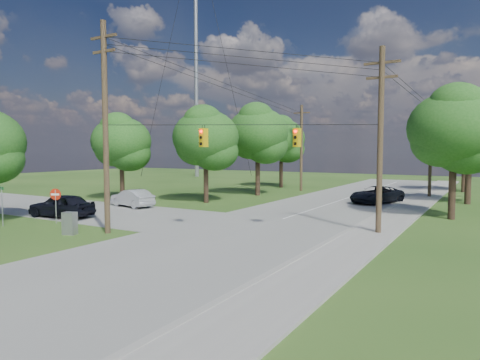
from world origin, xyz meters
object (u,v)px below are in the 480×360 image
Objects in this scene: pole_north_e at (431,147)px; car_cross_silver at (132,198)px; pole_north_w at (301,147)px; do_not_enter_sign at (56,198)px; pole_sw at (105,124)px; car_cross_dark at (62,205)px; car_main_north at (377,195)px; control_cabinet at (70,223)px; pole_ne at (380,138)px.

car_cross_silver is (-20.42, -20.70, -4.36)m from pole_north_e.
pole_north_e is at bearing 0.00° from pole_north_w.
do_not_enter_sign is (-5.07, -29.00, -3.46)m from pole_north_w.
car_cross_silver is (-6.92, 8.90, -5.46)m from pole_sw.
pole_north_e is 1.00× the size of pole_north_w.
car_cross_dark reaches higher than car_cross_silver.
car_main_north is at bearing 29.59° from do_not_enter_sign.
do_not_enter_sign reaches higher than control_cabinet.
pole_sw is at bearing 49.97° from car_cross_silver.
do_not_enter_sign is (-3.97, 2.00, 1.03)m from control_cabinet.
pole_sw reaches higher than car_cross_dark.
car_cross_dark is at bearing -165.63° from pole_ne.
pole_ne reaches higher than control_cabinet.
pole_north_e reaches higher than car_main_north.
do_not_enter_sign reaches higher than car_cross_silver.
car_main_north is at bearing 65.48° from pole_sw.
pole_north_w is 13.62m from car_main_north.
pole_sw reaches higher than pole_north_w.
pole_north_w is 1.84× the size of car_main_north.
pole_north_w is 22.14m from car_cross_silver.
pole_north_e is at bearing 90.00° from pole_ne.
pole_ne is 20.57m from do_not_enter_sign.
pole_sw is 1.20× the size of pole_north_e.
pole_sw is 32.55m from pole_north_e.
pole_north_e is 2.03× the size of car_cross_dark.
car_cross_dark is 3.86× the size of control_cabinet.
control_cabinet is 4.56m from do_not_enter_sign.
pole_sw is 29.62m from pole_north_w.
pole_north_e is 1.84× the size of car_main_north.
pole_ne is at bearing 97.25° from car_cross_dark.
car_cross_dark reaches higher than car_main_north.
pole_north_w is at bearing 90.77° from pole_sw.
pole_sw reaches higher than pole_north_e.
pole_sw reaches higher than pole_ne.
do_not_enter_sign is at bearing 136.56° from control_cabinet.
pole_north_w is (-13.90, 22.00, -0.34)m from pole_ne.
pole_north_e is at bearing 135.72° from car_cross_dark.
car_cross_silver is at bearing 170.56° from car_cross_dark.
pole_ne is at bearing -57.71° from pole_north_w.
car_cross_silver is 11.65m from control_cabinet.
car_main_north is 4.25× the size of control_cabinet.
control_cabinet is at bearing -115.81° from pole_north_e.
do_not_enter_sign reaches higher than car_cross_dark.
pole_sw reaches higher than car_main_north.
pole_north_e reaches higher than car_cross_silver.
pole_ne reaches higher than pole_north_w.
pole_north_e is 13.90m from pole_north_w.
pole_ne reaches higher than car_cross_dark.
pole_ne is 21.00m from car_cross_silver.
pole_north_w is at bearing 167.50° from car_main_north.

